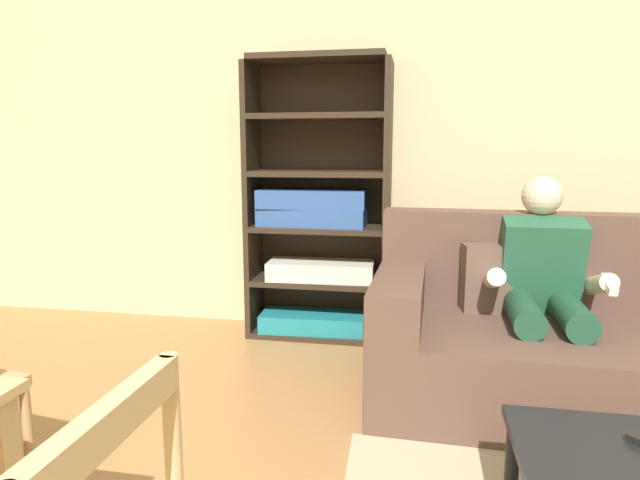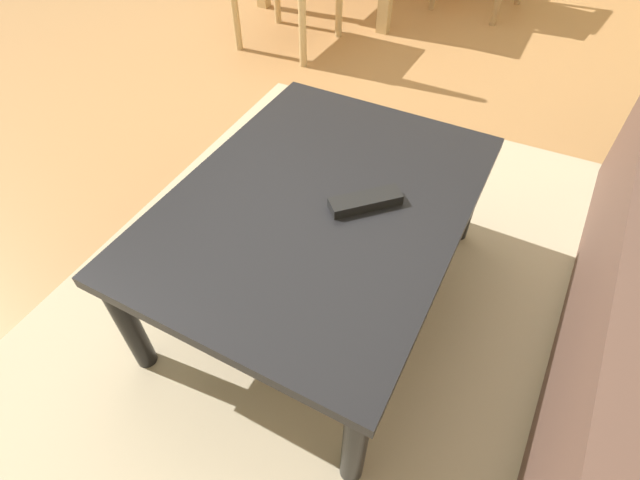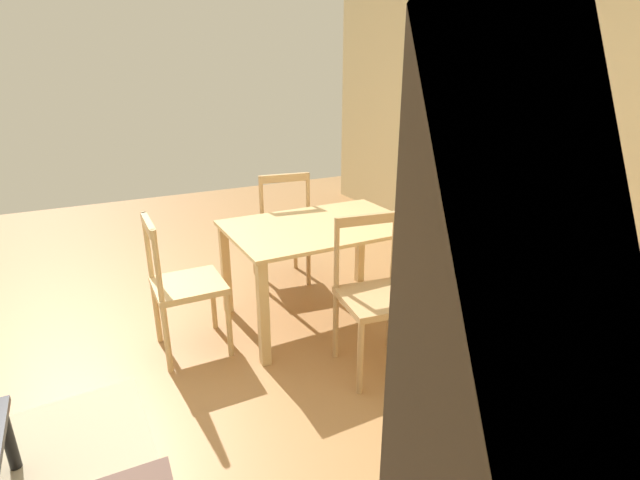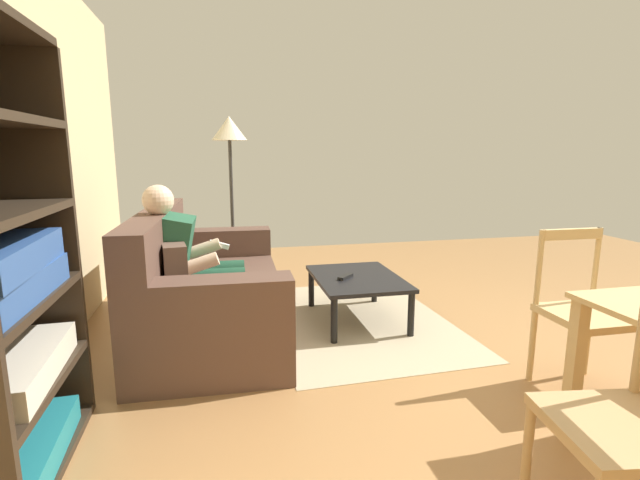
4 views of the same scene
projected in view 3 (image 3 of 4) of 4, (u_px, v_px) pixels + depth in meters
The scene contains 6 objects.
ground_plane at pixel (163, 355), 3.01m from camera, with size 8.35×8.35×0.00m, color #9E7042.
wall_side at pixel (533, 123), 3.94m from camera, with size 0.12×6.19×2.61m, color #C8B586.
dining_table at pixel (320, 239), 3.29m from camera, with size 1.27×0.87×0.72m.
dining_chair_near_wall at pixel (376, 297), 2.75m from camera, with size 0.48×0.48×0.93m.
dining_chair_facing_couch at pixel (184, 286), 2.92m from camera, with size 0.42×0.42×0.91m.
dining_chair_by_doorway at pixel (281, 229), 3.92m from camera, with size 0.47×0.47×0.97m.
Camera 3 is at (0.30, 2.75, 1.73)m, focal length 26.19 mm.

